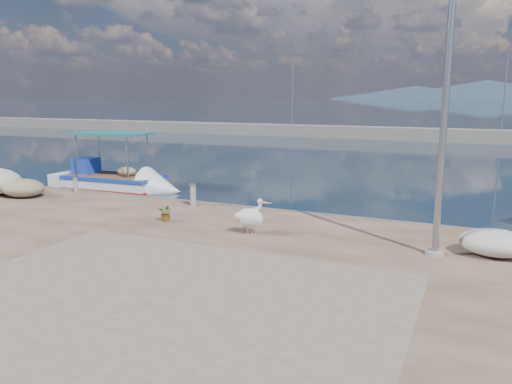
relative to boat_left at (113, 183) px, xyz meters
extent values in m
plane|color=#162635|center=(9.24, -8.07, -0.24)|extent=(1400.00, 1400.00, 0.00)
cube|color=gray|center=(10.24, -11.07, 0.27)|extent=(9.00, 7.00, 0.01)
cube|color=gray|center=(9.24, 31.93, 0.36)|extent=(120.00, 2.20, 1.20)
cylinder|color=gray|center=(-2.76, 31.93, 3.76)|extent=(0.16, 0.16, 7.00)
cylinder|color=gray|center=(17.24, 31.93, 3.76)|extent=(0.16, 0.16, 7.00)
cone|color=#28384C|center=(-60.76, 641.93, 7.76)|extent=(220.00, 220.00, 16.00)
cone|color=#28384C|center=(19.24, 641.93, 10.76)|extent=(280.00, 280.00, 22.00)
cube|color=white|center=(0.07, 0.00, -0.16)|extent=(6.37, 2.31, 1.03)
cube|color=#1A37A9|center=(0.07, 0.00, 0.31)|extent=(4.61, 2.30, 0.15)
cube|color=maroon|center=(0.07, 0.00, -0.21)|extent=(4.61, 2.28, 0.13)
cube|color=#1A37A9|center=(-1.51, -0.06, 0.74)|extent=(1.01, 1.01, 0.76)
cube|color=#185E63|center=(0.07, 0.00, 2.31)|extent=(3.53, 2.09, 0.09)
cylinder|color=tan|center=(9.83, -6.15, 0.39)|extent=(0.03, 0.03, 0.25)
cylinder|color=tan|center=(9.95, -6.11, 0.39)|extent=(0.03, 0.03, 0.25)
ellipsoid|color=silver|center=(9.89, -6.13, 0.72)|extent=(0.87, 0.70, 0.54)
cylinder|color=silver|center=(10.11, -6.05, 0.99)|extent=(0.20, 0.15, 0.46)
sphere|color=silver|center=(10.15, -6.04, 1.19)|extent=(0.15, 0.15, 0.15)
cone|color=#EB925B|center=(10.32, -5.98, 1.15)|extent=(0.37, 0.20, 0.11)
cylinder|color=gray|center=(14.71, -6.01, 3.76)|extent=(0.16, 0.16, 7.00)
cylinder|color=gray|center=(14.71, -6.01, 0.31)|extent=(0.44, 0.44, 0.10)
cylinder|color=gray|center=(6.59, -3.68, 0.64)|extent=(0.20, 0.20, 0.76)
cylinder|color=gray|center=(6.59, -3.68, 1.02)|extent=(0.26, 0.26, 0.07)
cylinder|color=gray|center=(1.09, -3.47, 0.58)|extent=(0.16, 0.16, 0.64)
cylinder|color=gray|center=(1.09, -3.47, 0.90)|extent=(0.22, 0.22, 0.05)
imported|color=#33722D|center=(6.96, -5.86, 0.52)|extent=(0.48, 0.42, 0.51)
ellipsoid|color=silver|center=(16.02, -5.47, 0.58)|extent=(1.68, 1.26, 0.63)
ellipsoid|color=#B7AD88|center=(-0.09, -4.95, 0.60)|extent=(1.73, 1.35, 0.67)
camera|label=1|loc=(15.47, -18.21, 4.02)|focal=35.00mm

